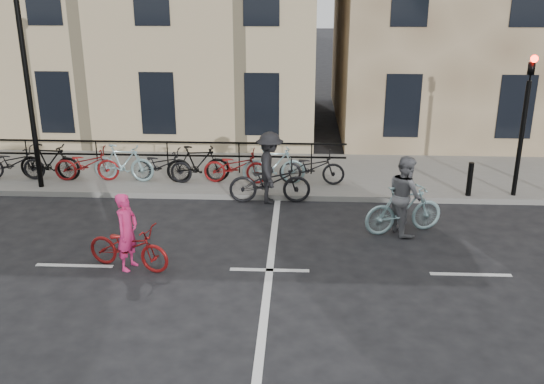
{
  "coord_description": "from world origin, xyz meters",
  "views": [
    {
      "loc": [
        0.59,
        -10.93,
        5.59
      ],
      "look_at": [
        -0.03,
        1.61,
        1.1
      ],
      "focal_mm": 40.0,
      "sensor_mm": 36.0,
      "label": 1
    }
  ],
  "objects_px": {
    "cyclist_dark": "(270,175)",
    "traffic_light": "(526,109)",
    "lamp_post": "(25,63)",
    "cyclist_pink": "(128,243)",
    "cyclist_grey": "(404,202)"
  },
  "relations": [
    {
      "from": "cyclist_pink",
      "to": "cyclist_dark",
      "type": "relative_size",
      "value": 0.88
    },
    {
      "from": "cyclist_pink",
      "to": "cyclist_dark",
      "type": "bearing_deg",
      "value": -17.53
    },
    {
      "from": "cyclist_dark",
      "to": "traffic_light",
      "type": "bearing_deg",
      "value": -89.29
    },
    {
      "from": "traffic_light",
      "to": "cyclist_dark",
      "type": "bearing_deg",
      "value": -176.06
    },
    {
      "from": "cyclist_pink",
      "to": "cyclist_dark",
      "type": "height_order",
      "value": "cyclist_dark"
    },
    {
      "from": "traffic_light",
      "to": "cyclist_grey",
      "type": "relative_size",
      "value": 1.98
    },
    {
      "from": "traffic_light",
      "to": "cyclist_pink",
      "type": "bearing_deg",
      "value": -154.22
    },
    {
      "from": "cyclist_grey",
      "to": "cyclist_pink",
      "type": "bearing_deg",
      "value": 91.96
    },
    {
      "from": "traffic_light",
      "to": "cyclist_dark",
      "type": "height_order",
      "value": "traffic_light"
    },
    {
      "from": "traffic_light",
      "to": "cyclist_dark",
      "type": "distance_m",
      "value": 6.64
    },
    {
      "from": "lamp_post",
      "to": "cyclist_grey",
      "type": "bearing_deg",
      "value": -13.87
    },
    {
      "from": "lamp_post",
      "to": "cyclist_pink",
      "type": "height_order",
      "value": "lamp_post"
    },
    {
      "from": "lamp_post",
      "to": "cyclist_pink",
      "type": "xyz_separation_m",
      "value": [
        3.66,
        -4.42,
        -2.94
      ]
    },
    {
      "from": "cyclist_grey",
      "to": "cyclist_dark",
      "type": "distance_m",
      "value": 3.66
    },
    {
      "from": "traffic_light",
      "to": "cyclist_grey",
      "type": "bearing_deg",
      "value": -144.89
    }
  ]
}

